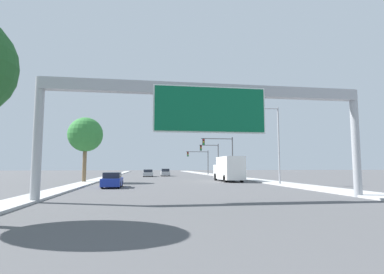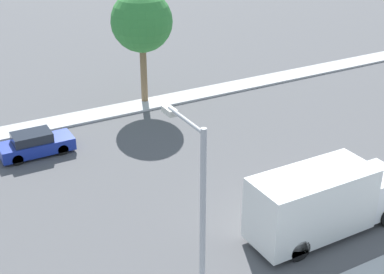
{
  "view_description": "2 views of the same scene",
  "coord_description": "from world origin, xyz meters",
  "px_view_note": "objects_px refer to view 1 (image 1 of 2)",
  "views": [
    {
      "loc": [
        -3.82,
        0.0,
        2.02
      ],
      "look_at": [
        0.0,
        25.18,
        4.5
      ],
      "focal_mm": 28.0,
      "sensor_mm": 36.0,
      "label": 1
    },
    {
      "loc": [
        21.77,
        23.84,
        14.57
      ],
      "look_at": [
        0.66,
        35.61,
        2.91
      ],
      "focal_mm": 50.0,
      "sensor_mm": 36.0,
      "label": 2
    }
  ],
  "objects_px": {
    "traffic_light_far_intersection": "(200,158)",
    "palm_tree_background": "(85,135)",
    "car_mid_center": "(112,180)",
    "car_far_right": "(165,173)",
    "truck_box_primary": "(229,169)",
    "traffic_light_mid_block": "(212,155)",
    "traffic_light_near_intersection": "(223,150)",
    "street_lamp_right": "(276,139)",
    "sign_gantry": "(210,107)",
    "car_mid_left": "(148,173)"
  },
  "relations": [
    {
      "from": "car_far_right",
      "to": "traffic_light_near_intersection",
      "type": "height_order",
      "value": "traffic_light_near_intersection"
    },
    {
      "from": "traffic_light_mid_block",
      "to": "palm_tree_background",
      "type": "distance_m",
      "value": 28.35
    },
    {
      "from": "car_mid_left",
      "to": "traffic_light_near_intersection",
      "type": "bearing_deg",
      "value": -42.68
    },
    {
      "from": "traffic_light_near_intersection",
      "to": "street_lamp_right",
      "type": "distance_m",
      "value": 17.49
    },
    {
      "from": "truck_box_primary",
      "to": "traffic_light_far_intersection",
      "type": "relative_size",
      "value": 1.4
    },
    {
      "from": "truck_box_primary",
      "to": "traffic_light_near_intersection",
      "type": "relative_size",
      "value": 1.15
    },
    {
      "from": "traffic_light_mid_block",
      "to": "traffic_light_far_intersection",
      "type": "distance_m",
      "value": 10.03
    },
    {
      "from": "truck_box_primary",
      "to": "street_lamp_right",
      "type": "height_order",
      "value": "street_lamp_right"
    },
    {
      "from": "car_mid_left",
      "to": "traffic_light_mid_block",
      "type": "xyz_separation_m",
      "value": [
        12.57,
        -1.15,
        3.65
      ]
    },
    {
      "from": "car_mid_center",
      "to": "palm_tree_background",
      "type": "relative_size",
      "value": 0.52
    },
    {
      "from": "car_mid_center",
      "to": "street_lamp_right",
      "type": "distance_m",
      "value": 17.62
    },
    {
      "from": "truck_box_primary",
      "to": "traffic_light_mid_block",
      "type": "relative_size",
      "value": 1.22
    },
    {
      "from": "palm_tree_background",
      "to": "street_lamp_right",
      "type": "distance_m",
      "value": 22.8
    },
    {
      "from": "sign_gantry",
      "to": "palm_tree_background",
      "type": "distance_m",
      "value": 23.41
    },
    {
      "from": "truck_box_primary",
      "to": "street_lamp_right",
      "type": "relative_size",
      "value": 0.93
    },
    {
      "from": "car_mid_left",
      "to": "truck_box_primary",
      "type": "xyz_separation_m",
      "value": [
        10.5,
        -20.33,
        1.0
      ]
    },
    {
      "from": "car_mid_center",
      "to": "car_far_right",
      "type": "relative_size",
      "value": 0.9
    },
    {
      "from": "sign_gantry",
      "to": "truck_box_primary",
      "type": "relative_size",
      "value": 2.59
    },
    {
      "from": "truck_box_primary",
      "to": "traffic_light_near_intersection",
      "type": "xyz_separation_m",
      "value": [
        1.59,
        9.18,
        3.0
      ]
    },
    {
      "from": "car_mid_center",
      "to": "traffic_light_mid_block",
      "type": "xyz_separation_m",
      "value": [
        16.07,
        28.57,
        3.63
      ]
    },
    {
      "from": "car_mid_center",
      "to": "palm_tree_background",
      "type": "distance_m",
      "value": 11.23
    },
    {
      "from": "sign_gantry",
      "to": "palm_tree_background",
      "type": "relative_size",
      "value": 2.54
    },
    {
      "from": "car_mid_center",
      "to": "truck_box_primary",
      "type": "height_order",
      "value": "truck_box_primary"
    },
    {
      "from": "car_mid_left",
      "to": "truck_box_primary",
      "type": "bearing_deg",
      "value": -62.69
    },
    {
      "from": "traffic_light_near_intersection",
      "to": "traffic_light_far_intersection",
      "type": "distance_m",
      "value": 20.01
    },
    {
      "from": "sign_gantry",
      "to": "truck_box_primary",
      "type": "distance_m",
      "value": 22.41
    },
    {
      "from": "car_far_right",
      "to": "truck_box_primary",
      "type": "height_order",
      "value": "truck_box_primary"
    },
    {
      "from": "traffic_light_mid_block",
      "to": "truck_box_primary",
      "type": "bearing_deg",
      "value": -96.15
    },
    {
      "from": "car_mid_left",
      "to": "truck_box_primary",
      "type": "relative_size",
      "value": 0.59
    },
    {
      "from": "sign_gantry",
      "to": "car_mid_center",
      "type": "height_order",
      "value": "sign_gantry"
    },
    {
      "from": "car_far_right",
      "to": "traffic_light_mid_block",
      "type": "xyz_separation_m",
      "value": [
        9.07,
        -3.72,
        3.6
      ]
    },
    {
      "from": "sign_gantry",
      "to": "traffic_light_near_intersection",
      "type": "distance_m",
      "value": 31.31
    },
    {
      "from": "car_mid_left",
      "to": "traffic_light_far_intersection",
      "type": "xyz_separation_m",
      "value": [
        11.98,
        8.85,
        3.23
      ]
    },
    {
      "from": "traffic_light_far_intersection",
      "to": "palm_tree_background",
      "type": "bearing_deg",
      "value": -123.8
    },
    {
      "from": "car_far_right",
      "to": "street_lamp_right",
      "type": "bearing_deg",
      "value": -72.12
    },
    {
      "from": "truck_box_primary",
      "to": "car_far_right",
      "type": "bearing_deg",
      "value": 106.99
    },
    {
      "from": "car_far_right",
      "to": "sign_gantry",
      "type": "bearing_deg",
      "value": -90.0
    },
    {
      "from": "car_mid_left",
      "to": "truck_box_primary",
      "type": "distance_m",
      "value": 22.91
    },
    {
      "from": "traffic_light_far_intersection",
      "to": "palm_tree_background",
      "type": "distance_m",
      "value": 35.69
    },
    {
      "from": "truck_box_primary",
      "to": "sign_gantry",
      "type": "bearing_deg",
      "value": -108.51
    },
    {
      "from": "car_mid_left",
      "to": "car_far_right",
      "type": "relative_size",
      "value": 1.0
    },
    {
      "from": "traffic_light_near_intersection",
      "to": "traffic_light_mid_block",
      "type": "relative_size",
      "value": 1.06
    },
    {
      "from": "car_far_right",
      "to": "traffic_light_far_intersection",
      "type": "relative_size",
      "value": 0.83
    },
    {
      "from": "car_far_right",
      "to": "street_lamp_right",
      "type": "height_order",
      "value": "street_lamp_right"
    },
    {
      "from": "sign_gantry",
      "to": "traffic_light_far_intersection",
      "type": "height_order",
      "value": "sign_gantry"
    },
    {
      "from": "car_mid_left",
      "to": "traffic_light_near_intersection",
      "type": "relative_size",
      "value": 0.68
    },
    {
      "from": "traffic_light_near_intersection",
      "to": "palm_tree_background",
      "type": "xyz_separation_m",
      "value": [
        -19.94,
        -9.61,
        1.22
      ]
    },
    {
      "from": "sign_gantry",
      "to": "traffic_light_far_intersection",
      "type": "distance_m",
      "value": 50.83
    },
    {
      "from": "car_far_right",
      "to": "truck_box_primary",
      "type": "xyz_separation_m",
      "value": [
        7.0,
        -22.9,
        0.95
      ]
    },
    {
      "from": "traffic_light_far_intersection",
      "to": "palm_tree_background",
      "type": "xyz_separation_m",
      "value": [
        -19.83,
        -29.61,
        1.99
      ]
    }
  ]
}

